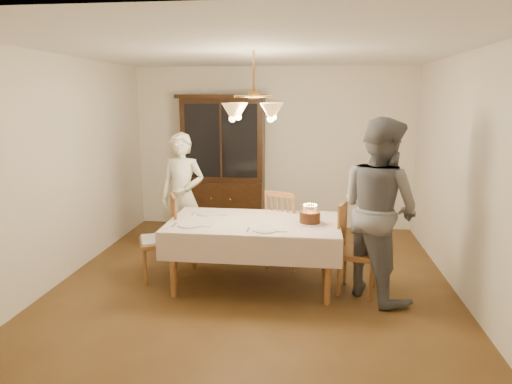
# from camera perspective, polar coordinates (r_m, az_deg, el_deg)

# --- Properties ---
(ground) EXTENTS (5.00, 5.00, 0.00)m
(ground) POSITION_cam_1_polar(r_m,az_deg,el_deg) (5.37, -0.26, -11.48)
(ground) COLOR #523517
(ground) RESTS_ON ground
(room_shell) EXTENTS (5.00, 5.00, 5.00)m
(room_shell) POSITION_cam_1_polar(r_m,az_deg,el_deg) (4.96, -0.28, 5.55)
(room_shell) COLOR white
(room_shell) RESTS_ON ground
(dining_table) EXTENTS (1.90, 1.10, 0.76)m
(dining_table) POSITION_cam_1_polar(r_m,az_deg,el_deg) (5.14, -0.27, -4.46)
(dining_table) COLOR brown
(dining_table) RESTS_ON ground
(china_hutch) EXTENTS (1.38, 0.54, 2.16)m
(china_hutch) POSITION_cam_1_polar(r_m,az_deg,el_deg) (7.36, -4.09, 3.34)
(china_hutch) COLOR black
(china_hutch) RESTS_ON ground
(chair_far_side) EXTENTS (0.57, 0.56, 1.00)m
(chair_far_side) POSITION_cam_1_polar(r_m,az_deg,el_deg) (5.79, 3.78, -5.09)
(chair_far_side) COLOR brown
(chair_far_side) RESTS_ON ground
(chair_left_end) EXTENTS (0.56, 0.57, 1.00)m
(chair_left_end) POSITION_cam_1_polar(r_m,az_deg,el_deg) (5.51, -12.00, -6.07)
(chair_left_end) COLOR brown
(chair_left_end) RESTS_ON ground
(chair_right_end) EXTENTS (0.52, 0.53, 1.00)m
(chair_right_end) POSITION_cam_1_polar(r_m,az_deg,el_deg) (5.14, 12.52, -7.57)
(chair_right_end) COLOR brown
(chair_right_end) RESTS_ON ground
(elderly_woman) EXTENTS (0.66, 0.48, 1.67)m
(elderly_woman) POSITION_cam_1_polar(r_m,az_deg,el_deg) (6.08, -9.19, -0.54)
(elderly_woman) COLOR white
(elderly_woman) RESTS_ON ground
(adult_in_grey) EXTENTS (1.15, 1.19, 1.93)m
(adult_in_grey) POSITION_cam_1_polar(r_m,az_deg,el_deg) (4.98, 15.12, -2.08)
(adult_in_grey) COLOR slate
(adult_in_grey) RESTS_ON ground
(birthday_cake) EXTENTS (0.30, 0.30, 0.22)m
(birthday_cake) POSITION_cam_1_polar(r_m,az_deg,el_deg) (5.03, 6.74, -3.24)
(birthday_cake) COLOR white
(birthday_cake) RESTS_ON dining_table
(place_setting_near_left) EXTENTS (0.42, 0.27, 0.02)m
(place_setting_near_left) POSITION_cam_1_polar(r_m,az_deg,el_deg) (4.99, -8.03, -4.08)
(place_setting_near_left) COLOR white
(place_setting_near_left) RESTS_ON dining_table
(place_setting_near_right) EXTENTS (0.42, 0.27, 0.02)m
(place_setting_near_right) POSITION_cam_1_polar(r_m,az_deg,el_deg) (4.77, 1.31, -4.73)
(place_setting_near_right) COLOR white
(place_setting_near_right) RESTS_ON dining_table
(place_setting_far_left) EXTENTS (0.40, 0.25, 0.02)m
(place_setting_far_left) POSITION_cam_1_polar(r_m,az_deg,el_deg) (5.44, -5.96, -2.69)
(place_setting_far_left) COLOR white
(place_setting_far_left) RESTS_ON dining_table
(chandelier) EXTENTS (0.62, 0.62, 0.73)m
(chandelier) POSITION_cam_1_polar(r_m,az_deg,el_deg) (4.93, -0.29, 10.12)
(chandelier) COLOR #BF8C3F
(chandelier) RESTS_ON ground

